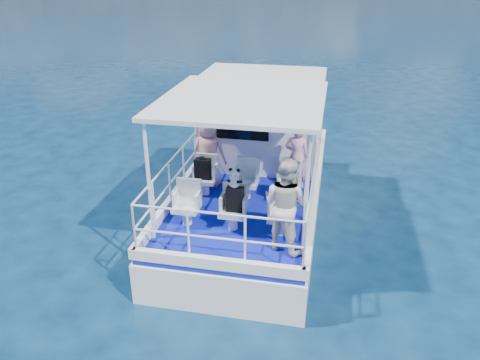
% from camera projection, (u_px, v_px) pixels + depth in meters
% --- Properties ---
extents(ground, '(2000.00, 2000.00, 0.00)m').
position_uv_depth(ground, '(244.00, 238.00, 10.16)').
color(ground, '#081F3B').
rests_on(ground, ground).
extents(hull, '(3.00, 7.00, 1.60)m').
position_uv_depth(hull, '(252.00, 216.00, 11.05)').
color(hull, white).
rests_on(hull, ground).
extents(deck, '(2.90, 6.90, 0.10)m').
position_uv_depth(deck, '(253.00, 184.00, 10.69)').
color(deck, '#0B149A').
rests_on(deck, hull).
extents(cabin, '(2.85, 2.00, 2.20)m').
position_uv_depth(cabin, '(263.00, 119.00, 11.36)').
color(cabin, white).
rests_on(cabin, deck).
extents(canopy, '(3.00, 3.20, 0.08)m').
position_uv_depth(canopy, '(243.00, 100.00, 8.66)').
color(canopy, white).
rests_on(canopy, cabin).
extents(canopy_posts, '(2.77, 2.97, 2.20)m').
position_uv_depth(canopy_posts, '(242.00, 157.00, 9.10)').
color(canopy_posts, white).
rests_on(canopy_posts, deck).
extents(railings, '(2.84, 3.59, 1.00)m').
position_uv_depth(railings, '(239.00, 192.00, 9.06)').
color(railings, white).
rests_on(railings, deck).
extents(seat_port_fwd, '(0.48, 0.46, 0.38)m').
position_uv_depth(seat_port_fwd, '(205.00, 186.00, 10.04)').
color(seat_port_fwd, silver).
rests_on(seat_port_fwd, deck).
extents(seat_center_fwd, '(0.48, 0.46, 0.38)m').
position_uv_depth(seat_center_fwd, '(246.00, 189.00, 9.88)').
color(seat_center_fwd, silver).
rests_on(seat_center_fwd, deck).
extents(seat_stbd_fwd, '(0.48, 0.46, 0.38)m').
position_uv_depth(seat_stbd_fwd, '(289.00, 193.00, 9.72)').
color(seat_stbd_fwd, silver).
rests_on(seat_stbd_fwd, deck).
extents(seat_port_aft, '(0.48, 0.46, 0.38)m').
position_uv_depth(seat_port_aft, '(187.00, 215.00, 8.89)').
color(seat_port_aft, silver).
rests_on(seat_port_aft, deck).
extents(seat_center_aft, '(0.48, 0.46, 0.38)m').
position_uv_depth(seat_center_aft, '(233.00, 219.00, 8.73)').
color(seat_center_aft, silver).
rests_on(seat_center_aft, deck).
extents(seat_stbd_aft, '(0.48, 0.46, 0.38)m').
position_uv_depth(seat_stbd_aft, '(281.00, 224.00, 8.56)').
color(seat_stbd_aft, silver).
rests_on(seat_stbd_aft, deck).
extents(passenger_port_fwd, '(0.61, 0.45, 1.56)m').
position_uv_depth(passenger_port_fwd, '(209.00, 152.00, 10.20)').
color(passenger_port_fwd, '#DD948F').
rests_on(passenger_port_fwd, deck).
extents(passenger_stbd_fwd, '(0.54, 0.37, 1.45)m').
position_uv_depth(passenger_stbd_fwd, '(297.00, 157.00, 10.12)').
color(passenger_stbd_fwd, pink).
rests_on(passenger_stbd_fwd, deck).
extents(passenger_stbd_aft, '(1.03, 0.94, 1.71)m').
position_uv_depth(passenger_stbd_aft, '(285.00, 204.00, 7.86)').
color(passenger_stbd_aft, silver).
rests_on(passenger_stbd_aft, deck).
extents(backpack_port, '(0.33, 0.19, 0.44)m').
position_uv_depth(backpack_port, '(203.00, 169.00, 9.85)').
color(backpack_port, black).
rests_on(backpack_port, seat_port_fwd).
extents(backpack_center, '(0.31, 0.17, 0.47)m').
position_uv_depth(backpack_center, '(235.00, 199.00, 8.55)').
color(backpack_center, black).
rests_on(backpack_center, seat_center_aft).
extents(compact_camera, '(0.10, 0.06, 0.06)m').
position_uv_depth(compact_camera, '(202.00, 158.00, 9.73)').
color(compact_camera, black).
rests_on(compact_camera, backpack_port).
extents(panda, '(0.24, 0.20, 0.37)m').
position_uv_depth(panda, '(234.00, 178.00, 8.40)').
color(panda, white).
rests_on(panda, backpack_center).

